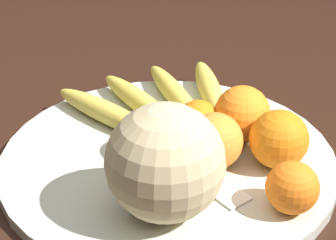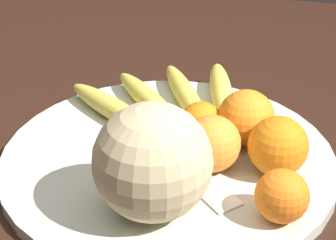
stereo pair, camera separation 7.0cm
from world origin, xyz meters
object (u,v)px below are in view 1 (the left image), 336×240
orange_front_right (215,141)px  orange_top_small (198,121)px  banana_bunch (159,100)px  melon (165,162)px  orange_back_right (279,139)px  produce_tag (218,187)px  orange_back_left (162,132)px  orange_front_left (292,188)px  fruit_bowl (168,158)px  orange_mid_center (242,114)px

orange_front_right → orange_top_small: bearing=24.7°
banana_bunch → melon: bearing=155.0°
melon → orange_front_right: melon is taller
orange_back_right → produce_tag: bearing=132.6°
melon → banana_bunch: 0.24m
banana_bunch → orange_back_left: (-0.12, -0.03, 0.02)m
banana_bunch → produce_tag: 0.21m
orange_front_left → orange_back_left: size_ratio=0.81×
fruit_bowl → orange_back_right: (-0.00, -0.14, 0.04)m
banana_bunch → produce_tag: bearing=173.0°
fruit_bowl → orange_back_left: orange_back_left is taller
orange_back_left → melon: bearing=-168.2°
melon → orange_back_right: melon is taller
melon → orange_back_right: (0.11, -0.12, -0.03)m
orange_mid_center → orange_back_right: bearing=-139.9°
orange_mid_center → orange_back_left: size_ratio=1.03×
fruit_bowl → orange_top_small: 0.06m
banana_bunch → orange_mid_center: orange_mid_center is taller
orange_front_right → orange_back_right: size_ratio=0.96×
banana_bunch → orange_back_right: size_ratio=3.65×
banana_bunch → orange_back_right: 0.21m
orange_front_right → orange_top_small: size_ratio=1.26×
fruit_bowl → orange_back_left: size_ratio=5.92×
orange_back_right → orange_back_left: bearing=92.5°
fruit_bowl → orange_top_small: (0.04, -0.03, 0.04)m
orange_front_left → produce_tag: (0.03, 0.08, -0.03)m
fruit_bowl → orange_top_small: orange_top_small is taller
fruit_bowl → orange_front_right: (-0.02, -0.06, 0.04)m
orange_front_right → orange_back_right: (0.01, -0.08, 0.00)m
fruit_bowl → orange_mid_center: 0.12m
banana_bunch → orange_front_left: bearing=-174.6°
orange_back_right → orange_top_small: orange_back_right is taller
orange_front_left → orange_back_left: (0.08, 0.16, 0.01)m
orange_front_left → orange_back_left: bearing=62.9°
orange_mid_center → orange_back_right: size_ratio=1.02×
orange_front_left → orange_front_right: orange_front_right is taller
fruit_bowl → orange_top_small: size_ratio=7.70×
fruit_bowl → orange_front_left: size_ratio=7.26×
orange_back_left → orange_mid_center: bearing=-57.1°
banana_bunch → orange_front_right: (-0.13, -0.09, 0.02)m
fruit_bowl → orange_front_left: orange_front_left is taller
orange_mid_center → produce_tag: size_ratio=0.90×
banana_bunch → orange_back_left: 0.13m
melon → produce_tag: bearing=-46.9°
orange_back_right → produce_tag: 0.10m
orange_top_small → orange_back_left: bearing=141.8°
orange_front_left → orange_mid_center: bearing=23.3°
orange_front_right → orange_back_right: orange_back_right is taller
fruit_bowl → melon: size_ratio=3.33×
banana_bunch → orange_front_left: 0.28m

